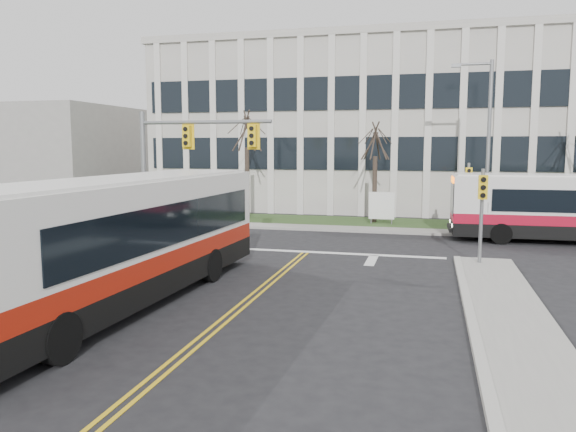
% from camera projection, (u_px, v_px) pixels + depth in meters
% --- Properties ---
extents(ground, '(120.00, 120.00, 0.00)m').
position_uv_depth(ground, '(248.00, 301.00, 16.99)').
color(ground, black).
rests_on(ground, ground).
extents(sidewalk_east, '(2.00, 26.00, 0.14)m').
position_uv_depth(sidewalk_east, '(550.00, 395.00, 10.34)').
color(sidewalk_east, '#9E9B93').
rests_on(sidewalk_east, ground).
extents(sidewalk_cross, '(44.00, 1.60, 0.14)m').
position_uv_depth(sidewalk_cross, '(424.00, 232.00, 30.38)').
color(sidewalk_cross, '#9E9B93').
rests_on(sidewalk_cross, ground).
extents(building_lawn, '(44.00, 5.00, 0.12)m').
position_uv_depth(building_lawn, '(425.00, 225.00, 33.08)').
color(building_lawn, '#2F4D21').
rests_on(building_lawn, ground).
extents(office_building, '(40.00, 16.00, 12.00)m').
position_uv_depth(office_building, '(429.00, 130.00, 43.90)').
color(office_building, beige).
rests_on(office_building, ground).
extents(building_annex, '(12.00, 12.00, 8.00)m').
position_uv_depth(building_annex, '(54.00, 155.00, 47.88)').
color(building_annex, '#9E9B93').
rests_on(building_annex, ground).
extents(mast_arm_signal, '(6.11, 0.38, 6.20)m').
position_uv_depth(mast_arm_signal, '(177.00, 155.00, 24.74)').
color(mast_arm_signal, slate).
rests_on(mast_arm_signal, ground).
extents(signal_pole_near, '(0.34, 0.39, 3.80)m').
position_uv_depth(signal_pole_near, '(482.00, 203.00, 21.57)').
color(signal_pole_near, slate).
rests_on(signal_pole_near, ground).
extents(signal_pole_far, '(0.34, 0.39, 3.80)m').
position_uv_depth(signal_pole_far, '(468.00, 187.00, 29.74)').
color(signal_pole_far, slate).
rests_on(signal_pole_far, ground).
extents(streetlight, '(2.15, 0.25, 9.20)m').
position_uv_depth(streetlight, '(485.00, 136.00, 29.98)').
color(streetlight, slate).
rests_on(streetlight, ground).
extents(directory_sign, '(1.50, 0.12, 2.00)m').
position_uv_depth(directory_sign, '(382.00, 206.00, 33.07)').
color(directory_sign, slate).
rests_on(directory_sign, ground).
extents(tree_left, '(1.80, 1.80, 7.70)m').
position_uv_depth(tree_left, '(247.00, 133.00, 35.11)').
color(tree_left, '#42352B').
rests_on(tree_left, ground).
extents(tree_mid, '(1.80, 1.80, 6.82)m').
position_uv_depth(tree_mid, '(375.00, 143.00, 33.42)').
color(tree_mid, '#42352B').
rests_on(tree_mid, ground).
extents(bus_main, '(3.54, 13.83, 3.66)m').
position_uv_depth(bus_main, '(119.00, 244.00, 16.31)').
color(bus_main, silver).
rests_on(bus_main, ground).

